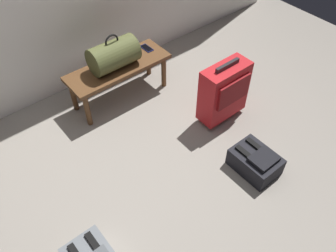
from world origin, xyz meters
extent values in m
plane|color=gray|center=(0.00, 0.00, 0.00)|extent=(6.60, 6.60, 0.00)
cube|color=brown|center=(0.41, 1.09, 0.37)|extent=(1.00, 0.36, 0.04)
cylinder|color=brown|center=(-0.03, 0.96, 0.17)|extent=(0.05, 0.05, 0.35)
cylinder|color=brown|center=(0.85, 0.96, 0.17)|extent=(0.05, 0.05, 0.35)
cylinder|color=brown|center=(-0.03, 1.22, 0.17)|extent=(0.05, 0.05, 0.35)
cylinder|color=brown|center=(0.85, 1.22, 0.17)|extent=(0.05, 0.05, 0.35)
cylinder|color=#51562D|center=(0.38, 1.09, 0.51)|extent=(0.44, 0.26, 0.26)
torus|color=black|center=(0.38, 1.09, 0.65)|extent=(0.14, 0.02, 0.14)
cube|color=#191E4C|center=(0.79, 1.14, 0.39)|extent=(0.07, 0.14, 0.01)
cube|color=black|center=(0.79, 1.14, 0.39)|extent=(0.06, 0.13, 0.00)
cube|color=red|center=(0.98, 0.26, 0.31)|extent=(0.45, 0.20, 0.52)
cube|color=maroon|center=(0.98, 0.15, 0.38)|extent=(0.36, 0.02, 0.24)
cube|color=#262628|center=(0.98, 0.26, 0.59)|extent=(0.25, 0.03, 0.04)
cylinder|color=black|center=(0.82, 0.33, 0.03)|extent=(0.02, 0.05, 0.05)
cylinder|color=black|center=(1.14, 0.33, 0.03)|extent=(0.02, 0.05, 0.05)
cube|color=black|center=(0.76, -0.35, 0.09)|extent=(0.28, 0.38, 0.17)
cube|color=black|center=(0.76, -0.42, 0.19)|extent=(0.21, 0.17, 0.04)
cube|color=black|center=(0.70, -0.28, 0.18)|extent=(0.04, 0.19, 0.02)
cube|color=black|center=(0.82, -0.28, 0.18)|extent=(0.04, 0.19, 0.02)
cube|color=black|center=(-0.63, -0.18, 0.18)|extent=(0.04, 0.19, 0.02)
camera|label=1|loc=(-0.90, -1.26, 2.35)|focal=37.36mm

